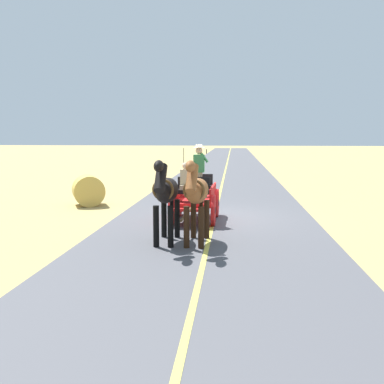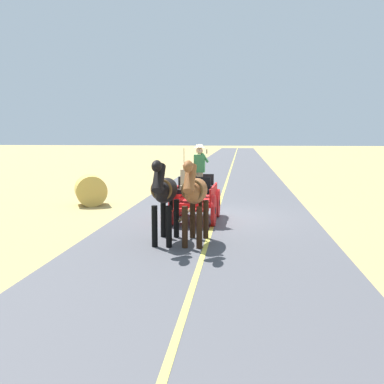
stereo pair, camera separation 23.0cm
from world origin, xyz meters
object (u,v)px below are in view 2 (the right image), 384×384
Objects in this scene: horse_drawn_carriage at (196,196)px; hay_bale at (91,190)px; horse_near_side at (195,193)px; horse_off_side at (165,193)px.

horse_drawn_carriage reaches higher than hay_bale.
horse_near_side is 7.58m from hay_bale.
horse_near_side is at bearing 178.26° from horse_off_side.
horse_drawn_carriage is at bearing 148.30° from hay_bale.
hay_bale is at bearing -55.29° from horse_off_side.
horse_off_side is at bearing 80.80° from horse_drawn_carriage.
hay_bale is (4.02, -5.80, -0.72)m from horse_off_side.
horse_near_side reaches higher than hay_bale.
horse_near_side is at bearing 95.54° from horse_drawn_carriage.
horse_near_side is (-0.29, 3.04, 0.51)m from horse_drawn_carriage.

